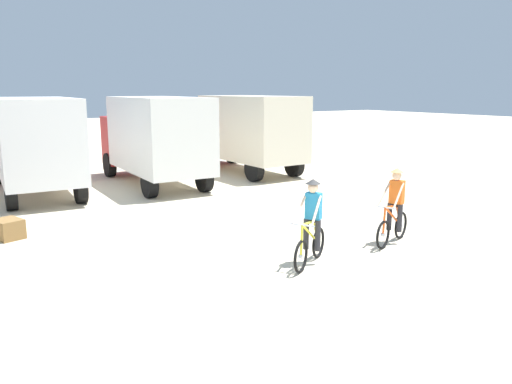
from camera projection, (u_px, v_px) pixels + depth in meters
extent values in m
plane|color=beige|center=(357.00, 290.00, 9.35)|extent=(120.00, 120.00, 0.00)
cube|color=white|center=(36.00, 139.00, 17.07)|extent=(2.72, 5.34, 2.70)
cube|color=#B21E1E|center=(28.00, 144.00, 20.08)|extent=(2.29, 1.64, 2.00)
cube|color=black|center=(25.00, 134.00, 20.61)|extent=(2.03, 0.21, 0.80)
cylinder|color=black|center=(2.00, 171.00, 19.71)|extent=(0.38, 1.02, 1.00)
cylinder|color=black|center=(57.00, 168.00, 20.68)|extent=(0.38, 1.02, 1.00)
cylinder|color=black|center=(11.00, 194.00, 15.44)|extent=(0.38, 1.02, 1.00)
cylinder|color=black|center=(80.00, 188.00, 16.41)|extent=(0.38, 1.02, 1.00)
cube|color=white|center=(159.00, 134.00, 18.86)|extent=(2.56, 5.27, 2.70)
cube|color=#B21E1E|center=(131.00, 140.00, 21.81)|extent=(2.25, 1.57, 2.00)
cube|color=black|center=(126.00, 130.00, 22.33)|extent=(2.03, 0.14, 0.80)
cylinder|color=black|center=(110.00, 165.00, 21.41)|extent=(0.35, 1.01, 1.00)
cylinder|color=black|center=(156.00, 161.00, 22.44)|extent=(0.35, 1.01, 1.00)
cylinder|color=black|center=(150.00, 183.00, 17.22)|extent=(0.35, 1.01, 1.00)
cylinder|color=black|center=(204.00, 178.00, 18.25)|extent=(0.35, 1.01, 1.00)
cube|color=beige|center=(252.00, 128.00, 21.90)|extent=(2.55, 5.27, 2.70)
cube|color=#B21E1E|center=(213.00, 134.00, 24.75)|extent=(2.24, 1.56, 2.00)
cube|color=black|center=(206.00, 126.00, 25.25)|extent=(2.03, 0.14, 0.80)
cylinder|color=black|center=(196.00, 156.00, 24.31)|extent=(0.35, 1.01, 1.00)
cylinder|color=black|center=(232.00, 153.00, 25.43)|extent=(0.35, 1.01, 1.00)
cylinder|color=black|center=(254.00, 169.00, 20.27)|extent=(0.35, 1.01, 1.00)
cylinder|color=black|center=(294.00, 165.00, 21.40)|extent=(0.35, 1.01, 1.00)
torus|color=black|center=(301.00, 256.00, 10.18)|extent=(0.61, 0.40, 0.68)
cylinder|color=silver|center=(301.00, 256.00, 10.18)|extent=(0.11, 0.11, 0.08)
torus|color=black|center=(318.00, 243.00, 11.10)|extent=(0.61, 0.40, 0.68)
cylinder|color=silver|center=(318.00, 243.00, 11.10)|extent=(0.11, 0.11, 0.08)
cylinder|color=gold|center=(311.00, 234.00, 10.60)|extent=(0.91, 0.57, 0.68)
cylinder|color=gold|center=(308.00, 223.00, 10.39)|extent=(0.59, 0.38, 0.13)
cylinder|color=gold|center=(316.00, 232.00, 10.89)|extent=(0.36, 0.24, 0.59)
cylinder|color=gold|center=(302.00, 241.00, 10.14)|extent=(0.11, 0.09, 0.64)
cylinder|color=silver|center=(302.00, 225.00, 10.09)|extent=(0.30, 0.46, 0.04)
cube|color=black|center=(314.00, 220.00, 10.68)|extent=(0.27, 0.23, 0.06)
cube|color=teal|center=(314.00, 206.00, 10.60)|extent=(0.34, 0.38, 0.56)
sphere|color=beige|center=(313.00, 188.00, 10.47)|extent=(0.22, 0.22, 0.22)
cone|color=#333333|center=(313.00, 181.00, 10.44)|extent=(0.32, 0.32, 0.10)
cylinder|color=#26262B|center=(318.00, 235.00, 10.61)|extent=(0.12, 0.12, 0.66)
cylinder|color=#26262B|center=(306.00, 234.00, 10.73)|extent=(0.12, 0.12, 0.66)
cylinder|color=beige|center=(316.00, 211.00, 10.23)|extent=(0.54, 0.40, 0.53)
cylinder|color=beige|center=(300.00, 209.00, 10.39)|extent=(0.58, 0.33, 0.53)
torus|color=black|center=(383.00, 235.00, 11.69)|extent=(0.66, 0.28, 0.68)
cylinder|color=silver|center=(383.00, 235.00, 11.69)|extent=(0.10, 0.10, 0.08)
torus|color=black|center=(401.00, 225.00, 12.50)|extent=(0.66, 0.28, 0.68)
cylinder|color=silver|center=(401.00, 225.00, 12.50)|extent=(0.10, 0.10, 0.08)
cylinder|color=#E05119|center=(393.00, 217.00, 12.05)|extent=(0.98, 0.39, 0.68)
cylinder|color=#E05119|center=(391.00, 207.00, 11.86)|extent=(0.64, 0.27, 0.13)
cylinder|color=#E05119|center=(399.00, 216.00, 12.31)|extent=(0.38, 0.18, 0.59)
cylinder|color=#E05119|center=(384.00, 221.00, 11.64)|extent=(0.11, 0.08, 0.64)
cylinder|color=silver|center=(385.00, 207.00, 11.60)|extent=(0.21, 0.50, 0.04)
cube|color=black|center=(397.00, 205.00, 12.12)|extent=(0.27, 0.19, 0.06)
cube|color=orange|center=(397.00, 192.00, 12.04)|extent=(0.30, 0.37, 0.56)
sphere|color=beige|center=(397.00, 176.00, 11.92)|extent=(0.22, 0.22, 0.22)
cone|color=tan|center=(397.00, 170.00, 11.89)|extent=(0.32, 0.32, 0.10)
cylinder|color=#26262B|center=(400.00, 218.00, 12.04)|extent=(0.12, 0.12, 0.66)
cylinder|color=#26262B|center=(389.00, 217.00, 12.19)|extent=(0.12, 0.12, 0.66)
cylinder|color=beige|center=(399.00, 196.00, 11.67)|extent=(0.60, 0.30, 0.53)
cylinder|color=beige|center=(384.00, 194.00, 11.89)|extent=(0.62, 0.22, 0.53)
cube|color=olive|center=(8.00, 229.00, 12.54)|extent=(0.76, 0.85, 0.49)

